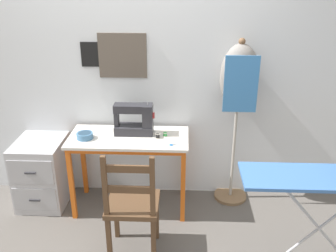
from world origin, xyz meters
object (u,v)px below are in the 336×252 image
fabric_bowl (85,136)px  scissors (175,145)px  sewing_machine (136,120)px  thread_spool_mid_table (165,134)px  dress_form (239,86)px  filing_cabinet (43,172)px  ironing_board (328,182)px  thread_spool_near_machine (158,136)px  wooden_chair (132,206)px

fabric_bowl → scissors: 0.81m
scissors → sewing_machine: bearing=147.9°
thread_spool_mid_table → dress_form: dress_form is taller
sewing_machine → filing_cabinet: size_ratio=0.56×
scissors → filing_cabinet: bearing=171.1°
fabric_bowl → ironing_board: (1.86, -0.74, 0.03)m
fabric_bowl → ironing_board: ironing_board is taller
thread_spool_near_machine → thread_spool_mid_table: bearing=34.4°
thread_spool_mid_table → ironing_board: 1.42m
wooden_chair → ironing_board: size_ratio=0.80×
fabric_bowl → dress_form: bearing=10.1°
sewing_machine → dress_form: 0.97m
sewing_machine → wooden_chair: 0.83m
scissors → ironing_board: size_ratio=0.12×
thread_spool_near_machine → ironing_board: bearing=-32.7°
scissors → ironing_board: 1.24m
scissors → wooden_chair: wooden_chair is taller
sewing_machine → fabric_bowl: size_ratio=2.50×
scissors → thread_spool_near_machine: 0.21m
ironing_board → dress_form: bearing=117.2°
ironing_board → wooden_chair: bearing=173.7°
sewing_machine → wooden_chair: (0.05, -0.71, -0.42)m
thread_spool_near_machine → dress_form: bearing=15.9°
fabric_bowl → thread_spool_mid_table: fabric_bowl is taller
wooden_chair → dress_form: 1.40m
scissors → filing_cabinet: 1.36m
scissors → filing_cabinet: size_ratio=0.21×
ironing_board → fabric_bowl: bearing=158.3°
sewing_machine → thread_spool_mid_table: 0.29m
dress_form → thread_spool_mid_table: bearing=-166.2°
fabric_bowl → ironing_board: bearing=-21.7°
ironing_board → scissors: bearing=148.8°
dress_form → ironing_board: dress_form is taller
fabric_bowl → thread_spool_near_machine: bearing=3.4°
thread_spool_near_machine → fabric_bowl: bearing=-176.6°
sewing_machine → ironing_board: bearing=-31.4°
fabric_bowl → scissors: fabric_bowl is taller
scissors → thread_spool_mid_table: 0.20m
thread_spool_mid_table → ironing_board: bearing=-35.6°
filing_cabinet → dress_form: (1.83, 0.14, 0.85)m
wooden_chair → dress_form: bearing=43.9°
thread_spool_near_machine → wooden_chair: 0.72m
fabric_bowl → dress_form: 1.43m
wooden_chair → thread_spool_near_machine: bearing=76.3°
dress_form → ironing_board: bearing=-62.8°
fabric_bowl → wooden_chair: (0.49, -0.59, -0.31)m
sewing_machine → thread_spool_mid_table: sewing_machine is taller
scissors → filing_cabinet: scissors is taller
fabric_bowl → scissors: size_ratio=1.05×
sewing_machine → filing_cabinet: sewing_machine is taller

